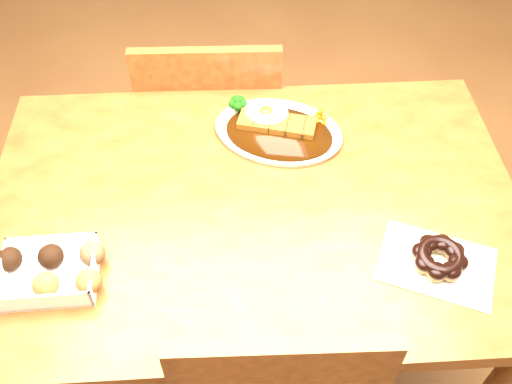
{
  "coord_description": "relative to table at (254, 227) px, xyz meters",
  "views": [
    {
      "loc": [
        -0.04,
        -0.82,
        1.73
      ],
      "look_at": [
        0.0,
        -0.03,
        0.81
      ],
      "focal_mm": 40.0,
      "sensor_mm": 36.0,
      "label": 1
    }
  ],
  "objects": [
    {
      "name": "ground",
      "position": [
        0.0,
        0.0,
        -0.65
      ],
      "size": [
        6.0,
        6.0,
        0.0
      ],
      "primitive_type": "plane",
      "color": "brown",
      "rests_on": "ground"
    },
    {
      "name": "table",
      "position": [
        0.0,
        0.0,
        0.0
      ],
      "size": [
        1.2,
        0.8,
        0.75
      ],
      "color": "#522A10",
      "rests_on": "ground"
    },
    {
      "name": "chair_far",
      "position": [
        -0.1,
        0.53,
        -0.17
      ],
      "size": [
        0.43,
        0.43,
        0.87
      ],
      "rotation": [
        0.0,
        0.0,
        3.11
      ],
      "color": "#522A10",
      "rests_on": "ground"
    },
    {
      "name": "katsu_curry_plate",
      "position": [
        0.07,
        0.22,
        0.11
      ],
      "size": [
        0.37,
        0.32,
        0.06
      ],
      "rotation": [
        0.0,
        0.0,
        -0.35
      ],
      "color": "white",
      "rests_on": "table"
    },
    {
      "name": "donut_box",
      "position": [
        -0.42,
        -0.18,
        0.13
      ],
      "size": [
        0.22,
        0.15,
        0.05
      ],
      "rotation": [
        0.0,
        0.0,
        0.03
      ],
      "color": "white",
      "rests_on": "table"
    },
    {
      "name": "pon_de_ring",
      "position": [
        0.36,
        -0.19,
        0.12
      ],
      "size": [
        0.27,
        0.24,
        0.04
      ],
      "rotation": [
        0.0,
        0.0,
        -0.41
      ],
      "color": "silver",
      "rests_on": "table"
    }
  ]
}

